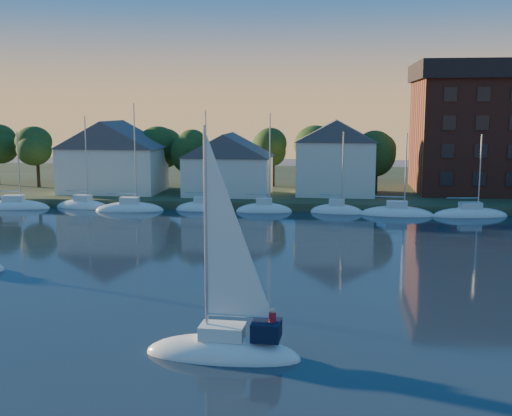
% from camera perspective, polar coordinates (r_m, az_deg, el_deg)
% --- Properties ---
extents(ground, '(260.00, 260.00, 0.00)m').
position_cam_1_polar(ground, '(29.82, -9.22, -15.73)').
color(ground, black).
rests_on(ground, ground).
extents(shoreline_land, '(160.00, 50.00, 2.00)m').
position_cam_1_polar(shoreline_land, '(102.04, 2.51, 1.94)').
color(shoreline_land, '#2B3720').
rests_on(shoreline_land, ground).
extents(wooden_dock, '(120.00, 3.00, 1.00)m').
position_cam_1_polar(wooden_dock, '(79.34, 1.22, -0.06)').
color(wooden_dock, brown).
rests_on(wooden_dock, ground).
extents(clubhouse_west, '(13.65, 9.45, 9.64)m').
position_cam_1_polar(clubhouse_west, '(89.34, -12.60, 4.57)').
color(clubhouse_west, silver).
rests_on(clubhouse_west, shoreline_land).
extents(clubhouse_centre, '(11.55, 8.40, 8.08)m').
position_cam_1_polar(clubhouse_centre, '(84.43, -2.49, 3.99)').
color(clubhouse_centre, silver).
rests_on(clubhouse_centre, shoreline_land).
extents(clubhouse_east, '(10.50, 8.40, 9.80)m').
position_cam_1_polar(clubhouse_east, '(85.22, 7.08, 4.56)').
color(clubhouse_east, silver).
rests_on(clubhouse_east, shoreline_land).
extents(tree_line, '(93.40, 5.40, 8.90)m').
position_cam_1_polar(tree_line, '(89.32, 3.23, 5.57)').
color(tree_line, '#332617').
rests_on(tree_line, shoreline_land).
extents(moored_fleet, '(79.50, 2.40, 12.05)m').
position_cam_1_polar(moored_fleet, '(76.89, -1.97, -0.27)').
color(moored_fleet, white).
rests_on(moored_fleet, ground).
extents(hero_sailboat, '(8.05, 2.89, 12.65)m').
position_cam_1_polar(hero_sailboat, '(32.92, -2.75, -12.15)').
color(hero_sailboat, white).
rests_on(hero_sailboat, ground).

